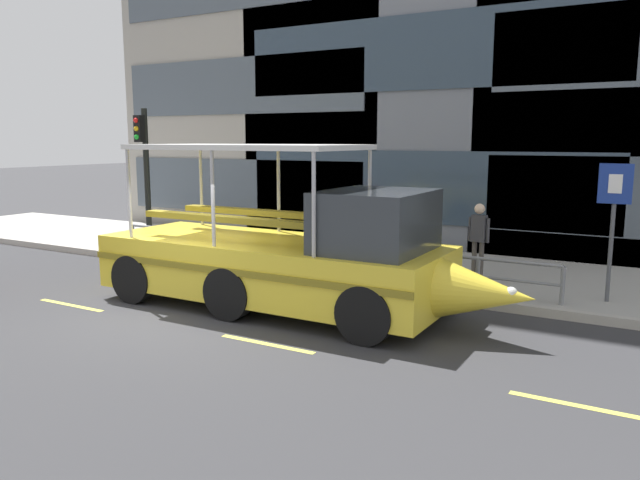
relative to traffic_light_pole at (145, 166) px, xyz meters
name	(u,v)px	position (x,y,z in m)	size (l,w,h in m)	color
ground_plane	(189,312)	(4.72, -3.65, -2.59)	(120.00, 120.00, 0.00)	#333335
sidewalk	(328,259)	(4.72, 1.95, -2.50)	(32.00, 4.80, 0.18)	#A8A59E
curb_edge	(277,277)	(4.72, -0.54, -2.50)	(32.00, 0.18, 0.18)	#B2ADA3
lane_centreline	(159,322)	(4.72, -4.45, -2.59)	(25.80, 0.12, 0.01)	#DBD64C
curb_guardrail	(306,251)	(5.33, -0.20, -1.89)	(11.50, 0.09, 0.78)	gray
traffic_light_pole	(145,166)	(0.00, 0.00, 0.00)	(0.24, 0.46, 3.97)	black
parking_sign	(614,209)	(11.76, 0.49, -0.59)	(0.60, 0.12, 2.69)	#4C4F54
duck_tour_boat	(292,258)	(6.40, -2.52, -1.54)	(8.72, 2.56, 3.22)	yellow
pedestrian_near_bow	(479,234)	(9.00, 1.23, -1.37)	(0.49, 0.23, 1.72)	#47423D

